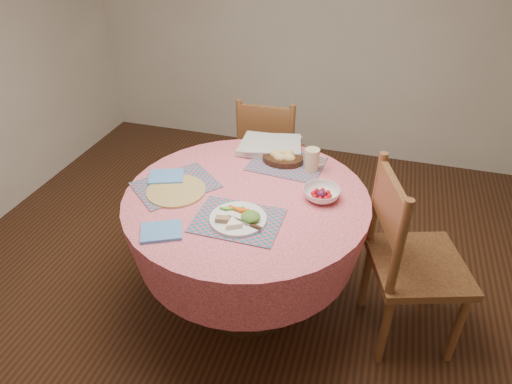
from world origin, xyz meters
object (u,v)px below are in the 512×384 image
Objects in this scene: latte_mug at (312,160)px; dinner_plate at (239,218)px; fruit_bowl at (321,194)px; chair_right at (408,258)px; dining_table at (247,226)px; chair_back at (269,154)px; wicker_trivet at (176,191)px; bread_bowl at (283,157)px.

dinner_plate is at bearing -112.69° from latte_mug.
chair_right is at bearing -7.43° from fruit_bowl.
dining_table is 0.50m from latte_mug.
dining_table is 1.35× the size of chair_back.
latte_mug is at bearing 110.60° from fruit_bowl.
chair_right reaches higher than wicker_trivet.
dinner_plate is 0.44m from fruit_bowl.
chair_right is 1.20m from wicker_trivet.
latte_mug reaches higher than dinner_plate.
latte_mug is (-0.56, 0.32, 0.29)m from chair_right.
bread_bowl is at bearing 168.37° from latte_mug.
dining_table is 0.93m from chair_back.
wicker_trivet is at bearing 159.08° from dinner_plate.
wicker_trivet is at bearing 76.00° from chair_right.
chair_back is at bearing 98.01° from dining_table.
wicker_trivet reaches higher than dining_table.
bread_bowl reaches higher than dinner_plate.
bread_bowl is 0.18m from latte_mug.
dinner_plate is at bearing -20.92° from wicker_trivet.
dinner_plate is at bearing -95.94° from bread_bowl.
wicker_trivet is at bearing 74.77° from chair_back.
wicker_trivet is 0.74m from latte_mug.
dining_table is 10.11× the size of latte_mug.
fruit_bowl is at bearing 42.21° from dinner_plate.
bread_bowl is at bearing 109.75° from chair_back.
dining_table is 4.13× the size of wicker_trivet.
bread_bowl reaches higher than fruit_bowl.
bread_bowl is (-0.73, 0.35, 0.26)m from chair_right.
latte_mug reaches higher than bread_bowl.
chair_right is at bearing 4.41° from wicker_trivet.
dinner_plate reaches higher than dining_table.
dining_table is at bearing 98.95° from dinner_plate.
dinner_plate is (0.39, -0.15, 0.02)m from wicker_trivet.
chair_right is 3.36× the size of wicker_trivet.
fruit_bowl is at bearing 12.27° from dining_table.
bread_bowl is at bearing 44.67° from wicker_trivet.
bread_bowl is at bearing 132.45° from fruit_bowl.
chair_right is 4.96× the size of fruit_bowl.
fruit_bowl is (0.27, -0.29, -0.01)m from bread_bowl.
chair_back reaches higher than wicker_trivet.
wicker_trivet is (-1.18, -0.09, 0.23)m from chair_right.
dinner_plate is at bearing -137.79° from fruit_bowl.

